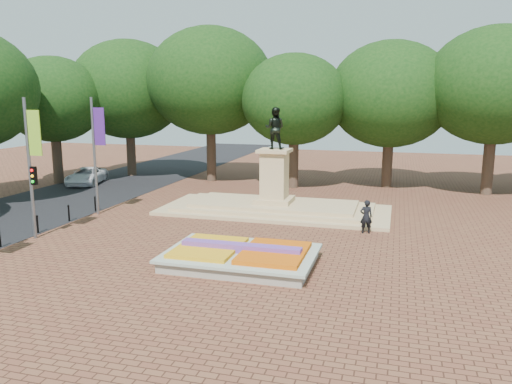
# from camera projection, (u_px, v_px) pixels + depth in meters

# --- Properties ---
(ground) EXTENTS (90.00, 90.00, 0.00)m
(ground) POSITION_uv_depth(u_px,v_px,m) (233.00, 249.00, 23.38)
(ground) COLOR brown
(ground) RESTS_ON ground
(asphalt_street) EXTENTS (9.00, 90.00, 0.02)m
(asphalt_street) POSITION_uv_depth(u_px,v_px,m) (37.00, 207.00, 32.14)
(asphalt_street) COLOR black
(asphalt_street) RESTS_ON ground
(flower_bed) EXTENTS (6.30, 4.30, 0.91)m
(flower_bed) POSITION_uv_depth(u_px,v_px,m) (241.00, 256.00, 21.15)
(flower_bed) COLOR gray
(flower_bed) RESTS_ON ground
(monument) EXTENTS (14.00, 6.00, 6.40)m
(monument) POSITION_uv_depth(u_px,v_px,m) (274.00, 198.00, 30.77)
(monument) COLOR tan
(monument) RESTS_ON ground
(tree_row_back) EXTENTS (44.80, 8.80, 10.43)m
(tree_row_back) POSITION_uv_depth(u_px,v_px,m) (335.00, 101.00, 38.50)
(tree_row_back) COLOR #35281D
(tree_row_back) RESTS_ON ground
(banner_poles) EXTENTS (0.88, 11.17, 7.00)m
(banner_poles) POSITION_uv_depth(u_px,v_px,m) (27.00, 163.00, 24.13)
(banner_poles) COLOR slate
(banner_poles) RESTS_ON ground
(bollard_row) EXTENTS (0.12, 13.12, 0.98)m
(bollard_row) POSITION_uv_depth(u_px,v_px,m) (19.00, 230.00, 24.75)
(bollard_row) COLOR black
(bollard_row) RESTS_ON ground
(van) EXTENTS (3.38, 5.26, 1.35)m
(van) POSITION_uv_depth(u_px,v_px,m) (86.00, 176.00, 40.57)
(van) COLOR white
(van) RESTS_ON ground
(pedestrian) EXTENTS (0.74, 0.58, 1.78)m
(pedestrian) POSITION_uv_depth(u_px,v_px,m) (366.00, 217.00, 25.91)
(pedestrian) COLOR black
(pedestrian) RESTS_ON ground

